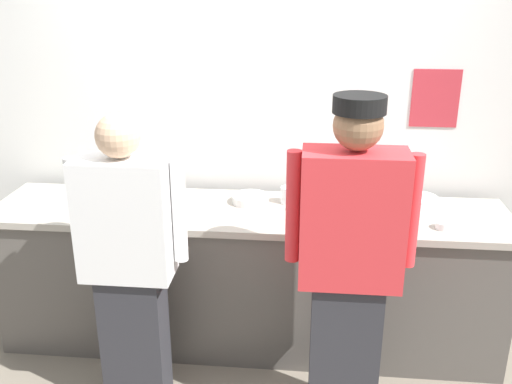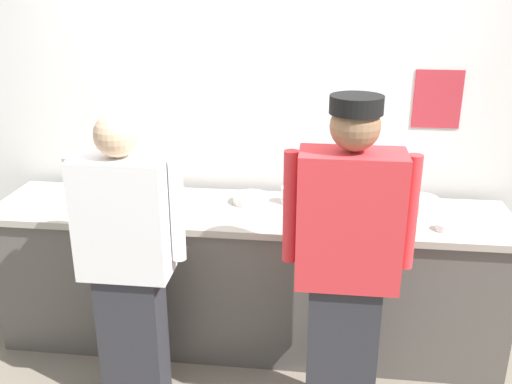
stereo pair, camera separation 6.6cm
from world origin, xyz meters
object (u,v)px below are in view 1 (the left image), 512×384
(plate_stack_front, at_px, (419,202))
(mixing_bowl_steel, at_px, (140,197))
(ramekin_green_sauce, at_px, (443,225))
(ramekin_orange_sauce, at_px, (299,207))
(chef_near_left, at_px, (129,262))
(plate_stack_rear, at_px, (250,199))
(squeeze_bottle_primary, at_px, (101,185))
(chef_center, at_px, (349,262))
(sheet_tray, at_px, (357,213))
(deli_cup, at_px, (288,195))

(plate_stack_front, bearing_deg, mixing_bowl_steel, -176.32)
(plate_stack_front, bearing_deg, ramekin_green_sauce, -74.43)
(mixing_bowl_steel, xyz_separation_m, ramekin_green_sauce, (1.73, -0.18, -0.03))
(ramekin_orange_sauce, bearing_deg, chef_near_left, -142.84)
(ramekin_green_sauce, bearing_deg, plate_stack_rear, 165.58)
(squeeze_bottle_primary, distance_m, ramekin_green_sauce, 2.00)
(chef_center, relative_size, ramekin_green_sauce, 19.98)
(plate_stack_rear, height_order, squeeze_bottle_primary, squeeze_bottle_primary)
(chef_near_left, xyz_separation_m, sheet_tray, (1.16, 0.59, 0.06))
(chef_near_left, relative_size, plate_stack_front, 7.61)
(plate_stack_front, height_order, deli_cup, deli_cup)
(plate_stack_front, bearing_deg, ramekin_orange_sauce, -171.46)
(sheet_tray, xyz_separation_m, deli_cup, (-0.40, 0.15, 0.04))
(chef_near_left, height_order, ramekin_orange_sauce, chef_near_left)
(deli_cup, bearing_deg, plate_stack_front, -0.50)
(ramekin_green_sauce, distance_m, ramekin_orange_sauce, 0.80)
(chef_center, height_order, ramekin_orange_sauce, chef_center)
(chef_center, height_order, deli_cup, chef_center)
(chef_center, relative_size, sheet_tray, 4.02)
(plate_stack_front, distance_m, squeeze_bottle_primary, 1.91)
(chef_near_left, xyz_separation_m, chef_center, (1.08, -0.04, 0.07))
(ramekin_orange_sauce, xyz_separation_m, deli_cup, (-0.07, 0.11, 0.03))
(plate_stack_front, distance_m, deli_cup, 0.77)
(sheet_tray, relative_size, ramekin_orange_sauce, 4.15)
(mixing_bowl_steel, distance_m, deli_cup, 0.88)
(chef_near_left, bearing_deg, plate_stack_rear, 53.87)
(ramekin_orange_sauce, bearing_deg, mixing_bowl_steel, -179.96)
(ramekin_green_sauce, bearing_deg, chef_center, -137.68)
(chef_center, xyz_separation_m, plate_stack_rear, (-0.55, 0.76, 0.00))
(plate_stack_front, relative_size, squeeze_bottle_primary, 1.03)
(plate_stack_front, bearing_deg, plate_stack_rear, -179.43)
(sheet_tray, distance_m, squeeze_bottle_primary, 1.54)
(mixing_bowl_steel, bearing_deg, ramekin_orange_sauce, 0.04)
(mixing_bowl_steel, distance_m, sheet_tray, 1.28)
(chef_near_left, xyz_separation_m, plate_stack_rear, (0.53, 0.72, 0.08))
(chef_center, xyz_separation_m, squeeze_bottle_primary, (-1.46, 0.72, 0.08))
(chef_near_left, height_order, deli_cup, chef_near_left)
(chef_near_left, height_order, mixing_bowl_steel, chef_near_left)
(chef_near_left, xyz_separation_m, squeeze_bottle_primary, (-0.37, 0.68, 0.15))
(chef_near_left, bearing_deg, ramekin_orange_sauce, 37.16)
(chef_center, xyz_separation_m, sheet_tray, (0.08, 0.63, -0.01))
(plate_stack_front, bearing_deg, deli_cup, 179.50)
(mixing_bowl_steel, relative_size, deli_cup, 3.83)
(chef_center, distance_m, sheet_tray, 0.63)
(chef_center, height_order, mixing_bowl_steel, chef_center)
(squeeze_bottle_primary, xyz_separation_m, ramekin_green_sauce, (1.98, -0.24, -0.08))
(ramekin_green_sauce, xyz_separation_m, deli_cup, (-0.85, 0.30, 0.03))
(plate_stack_rear, relative_size, sheet_tray, 0.52)
(chef_center, distance_m, ramekin_green_sauce, 0.71)
(plate_stack_rear, bearing_deg, squeeze_bottle_primary, -177.41)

